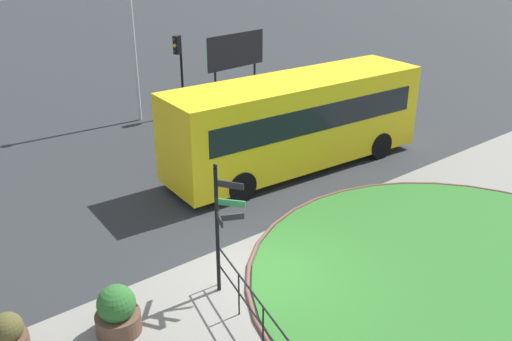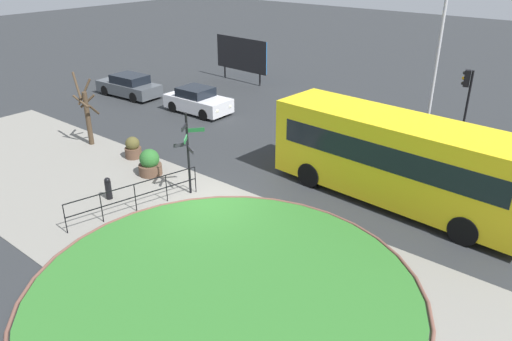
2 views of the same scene
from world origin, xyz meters
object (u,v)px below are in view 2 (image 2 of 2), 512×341
at_px(car_trailing, 129,86).
at_px(planter_kerbside, 150,164).
at_px(car_near_lane, 198,101).
at_px(bus_yellow, 398,159).
at_px(signpost_directional, 188,148).
at_px(planter_near_signpost, 133,148).
at_px(billboard_left, 241,55).
at_px(traffic_light_near, 466,90).
at_px(bollard_foreground, 108,188).
at_px(lamppost_tall, 438,52).
at_px(street_tree_bare, 87,112).

distance_m(car_trailing, planter_kerbside, 12.38).
bearing_deg(car_near_lane, bus_yellow, -13.99).
distance_m(signpost_directional, car_trailing, 14.74).
relative_size(signpost_directional, planter_near_signpost, 3.28).
xyz_separation_m(bus_yellow, billboard_left, (-16.04, 9.91, 0.17)).
bearing_deg(car_trailing, signpost_directional, 148.02).
height_order(car_trailing, traffic_light_near, traffic_light_near).
relative_size(bus_yellow, traffic_light_near, 2.71).
bearing_deg(traffic_light_near, car_near_lane, 1.87).
bearing_deg(bollard_foreground, planter_kerbside, 101.24).
bearing_deg(bollard_foreground, signpost_directional, 46.64).
distance_m(bus_yellow, lamppost_tall, 8.70).
distance_m(car_near_lane, planter_near_signpost, 7.01).
bearing_deg(signpost_directional, bus_yellow, 35.09).
xyz_separation_m(bus_yellow, car_trailing, (-19.22, 2.59, -1.08)).
bearing_deg(planter_kerbside, billboard_left, 116.66).
bearing_deg(signpost_directional, billboard_left, 124.08).
relative_size(bus_yellow, car_trailing, 2.17).
xyz_separation_m(car_near_lane, lamppost_tall, (11.50, 5.18, 3.43)).
bearing_deg(traffic_light_near, lamppost_tall, -35.89).
relative_size(bollard_foreground, lamppost_tall, 0.12).
distance_m(bus_yellow, traffic_light_near, 7.59).
xyz_separation_m(car_trailing, traffic_light_near, (19.09, 4.95, 1.98)).
relative_size(traffic_light_near, billboard_left, 0.77).
distance_m(signpost_directional, car_near_lane, 10.34).
bearing_deg(street_tree_bare, bollard_foreground, -27.68).
relative_size(billboard_left, planter_kerbside, 4.10).
bearing_deg(traffic_light_near, signpost_directional, 45.56).
bearing_deg(car_near_lane, street_tree_bare, -95.30).
xyz_separation_m(car_near_lane, planter_near_signpost, (2.48, -6.56, -0.22)).
distance_m(signpost_directional, lamppost_tall, 13.52).
distance_m(bollard_foreground, street_tree_bare, 6.24).
bearing_deg(planter_near_signpost, signpost_directional, -10.60).
distance_m(bus_yellow, planter_near_signpost, 11.58).
distance_m(bollard_foreground, traffic_light_near, 16.62).
bearing_deg(lamppost_tall, bus_yellow, -76.76).
height_order(bollard_foreground, car_trailing, car_trailing).
height_order(signpost_directional, planter_kerbside, signpost_directional).
distance_m(lamppost_tall, planter_kerbside, 14.71).
bearing_deg(planter_near_signpost, car_trailing, 143.28).
distance_m(traffic_light_near, billboard_left, 16.11).
bearing_deg(signpost_directional, car_trailing, 151.37).
bearing_deg(lamppost_tall, billboard_left, 172.88).
bearing_deg(lamppost_tall, car_trailing, -162.19).
bearing_deg(traffic_light_near, billboard_left, -25.57).
bearing_deg(signpost_directional, lamppost_tall, 70.70).
relative_size(bollard_foreground, traffic_light_near, 0.25).
relative_size(planter_near_signpost, street_tree_bare, 0.28).
bearing_deg(signpost_directional, traffic_light_near, 62.65).
bearing_deg(planter_near_signpost, billboard_left, 110.71).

